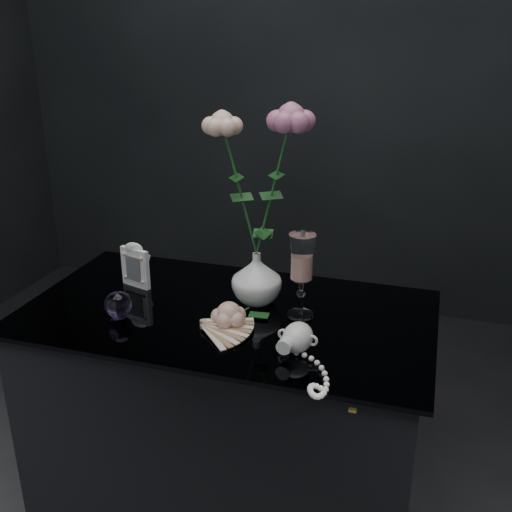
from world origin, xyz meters
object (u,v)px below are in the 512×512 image
(wine_glass, at_px, (301,276))
(pearl_jar, at_px, (298,336))
(paperweight, at_px, (118,305))
(picture_frame, at_px, (135,265))
(vase, at_px, (257,278))
(loose_rose, at_px, (229,315))

(wine_glass, xyz_separation_m, pearl_jar, (0.03, -0.17, -0.07))
(paperweight, bearing_deg, picture_frame, 104.13)
(picture_frame, xyz_separation_m, paperweight, (0.05, -0.18, -0.03))
(vase, relative_size, loose_rose, 0.73)
(loose_rose, bearing_deg, pearl_jar, 6.81)
(paperweight, xyz_separation_m, pearl_jar, (0.47, -0.03, 0.00))
(wine_glass, height_order, picture_frame, wine_glass)
(vase, xyz_separation_m, paperweight, (-0.31, -0.19, -0.03))
(vase, bearing_deg, pearl_jar, -52.55)
(picture_frame, bearing_deg, wine_glass, 11.36)
(vase, distance_m, pearl_jar, 0.27)
(picture_frame, xyz_separation_m, loose_rose, (0.33, -0.15, -0.03))
(vase, xyz_separation_m, loose_rose, (-0.02, -0.15, -0.04))
(vase, height_order, paperweight, vase)
(wine_glass, relative_size, picture_frame, 1.67)
(loose_rose, relative_size, pearl_jar, 0.77)
(paperweight, relative_size, pearl_jar, 0.28)
(wine_glass, xyz_separation_m, paperweight, (-0.44, -0.14, -0.08))
(paperweight, bearing_deg, loose_rose, 6.85)
(paperweight, height_order, pearl_jar, pearl_jar)
(vase, relative_size, picture_frame, 1.05)
(vase, bearing_deg, picture_frame, -179.49)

